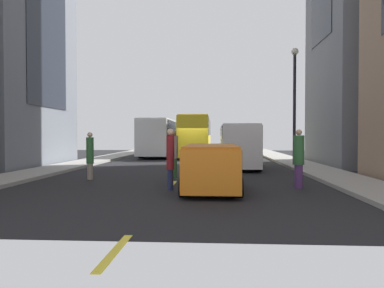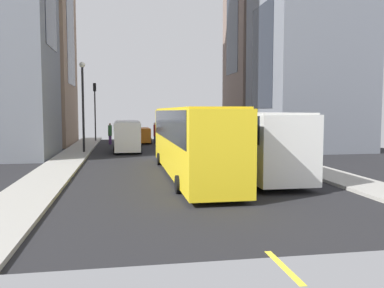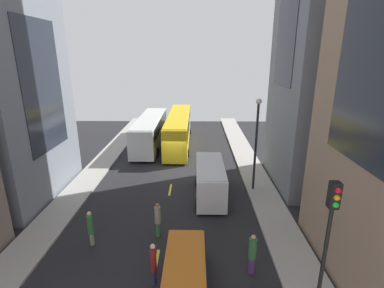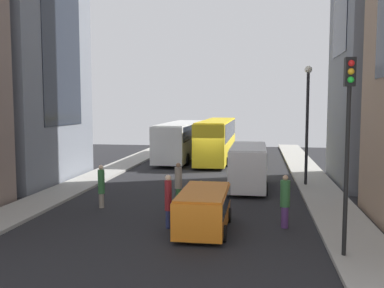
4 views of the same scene
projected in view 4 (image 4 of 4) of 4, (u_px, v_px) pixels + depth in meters
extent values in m
plane|color=black|center=(207.00, 173.00, 31.37)|extent=(40.79, 40.79, 0.00)
cube|color=#9E9B93|center=(112.00, 170.00, 32.47)|extent=(2.32, 44.00, 0.15)
cube|color=#9E9B93|center=(309.00, 175.00, 30.26)|extent=(2.32, 44.00, 0.15)
cube|color=yellow|center=(173.00, 218.00, 18.97)|extent=(0.16, 2.00, 0.01)
cube|color=yellow|center=(199.00, 184.00, 27.24)|extent=(0.16, 2.00, 0.01)
cube|color=yellow|center=(213.00, 165.00, 35.50)|extent=(0.16, 2.00, 0.01)
cube|color=yellow|center=(221.00, 154.00, 43.77)|extent=(0.16, 2.00, 0.01)
cube|color=yellow|center=(227.00, 146.00, 52.04)|extent=(0.16, 2.00, 0.01)
cube|color=slate|center=(1.00, 55.00, 27.70)|extent=(8.40, 9.50, 16.33)
cube|color=#1E232D|center=(1.00, 55.00, 27.70)|extent=(8.48, 5.22, 8.98)
cube|color=silver|center=(180.00, 140.00, 39.19)|extent=(2.55, 12.59, 3.00)
cube|color=black|center=(180.00, 131.00, 39.11)|extent=(2.60, 11.58, 1.20)
cube|color=beige|center=(180.00, 123.00, 39.04)|extent=(2.45, 12.08, 0.08)
cylinder|color=black|center=(176.00, 149.00, 43.32)|extent=(0.46, 1.00, 1.00)
cylinder|color=black|center=(199.00, 150.00, 42.97)|extent=(0.46, 1.00, 1.00)
cylinder|color=black|center=(158.00, 159.00, 35.64)|extent=(0.46, 1.00, 1.00)
cylinder|color=black|center=(186.00, 159.00, 35.29)|extent=(0.46, 1.00, 1.00)
cube|color=yellow|center=(217.00, 139.00, 39.24)|extent=(2.45, 14.59, 3.30)
cube|color=black|center=(217.00, 130.00, 39.16)|extent=(2.50, 13.42, 1.48)
cube|color=gold|center=(217.00, 120.00, 39.08)|extent=(2.35, 14.00, 0.08)
cylinder|color=black|center=(210.00, 150.00, 43.99)|extent=(0.44, 0.76, 0.76)
cylinder|color=black|center=(232.00, 150.00, 43.65)|extent=(0.44, 0.76, 0.76)
cylinder|color=black|center=(198.00, 161.00, 35.09)|extent=(0.44, 0.76, 0.76)
cylinder|color=black|center=(226.00, 162.00, 34.75)|extent=(0.44, 0.76, 0.76)
cube|color=white|center=(248.00, 166.00, 25.59)|extent=(2.05, 5.95, 2.30)
cube|color=black|center=(248.00, 154.00, 25.52)|extent=(2.09, 5.47, 0.69)
cube|color=silver|center=(248.00, 146.00, 25.48)|extent=(1.97, 5.71, 0.08)
cylinder|color=black|center=(234.00, 177.00, 27.64)|extent=(0.37, 0.72, 0.72)
cylinder|color=black|center=(264.00, 178.00, 27.36)|extent=(0.37, 0.72, 0.72)
cylinder|color=black|center=(230.00, 188.00, 24.01)|extent=(0.37, 0.72, 0.72)
cylinder|color=black|center=(264.00, 189.00, 23.73)|extent=(0.37, 0.72, 0.72)
cube|color=orange|center=(204.00, 209.00, 17.13)|extent=(1.83, 4.26, 1.37)
cube|color=black|center=(204.00, 201.00, 17.10)|extent=(1.87, 3.92, 0.58)
cube|color=#BE6115|center=(204.00, 191.00, 17.06)|extent=(1.76, 4.09, 0.08)
cylinder|color=black|center=(188.00, 214.00, 18.61)|extent=(0.33, 0.62, 0.62)
cylinder|color=black|center=(227.00, 215.00, 18.35)|extent=(0.33, 0.62, 0.62)
cylinder|color=black|center=(177.00, 231.00, 16.01)|extent=(0.33, 0.62, 0.62)
cylinder|color=black|center=(222.00, 233.00, 15.75)|extent=(0.33, 0.62, 0.62)
cylinder|color=gray|center=(102.00, 201.00, 20.93)|extent=(0.24, 0.24, 0.70)
cylinder|color=#336B38|center=(101.00, 182.00, 20.84)|extent=(0.32, 0.32, 1.16)
sphere|color=beige|center=(101.00, 167.00, 20.78)|extent=(0.23, 0.23, 0.23)
cylinder|color=#593372|center=(285.00, 217.00, 17.53)|extent=(0.30, 0.30, 0.88)
cylinder|color=#336B38|center=(285.00, 193.00, 17.44)|extent=(0.40, 0.40, 1.08)
sphere|color=tan|center=(285.00, 178.00, 17.38)|extent=(0.22, 0.22, 0.22)
cylinder|color=navy|center=(168.00, 219.00, 17.48)|extent=(0.21, 0.21, 0.74)
cylinder|color=maroon|center=(168.00, 196.00, 17.39)|extent=(0.28, 0.28, 1.22)
sphere|color=beige|center=(168.00, 178.00, 17.32)|extent=(0.24, 0.24, 0.24)
cylinder|color=#336B38|center=(178.00, 197.00, 21.20)|extent=(0.26, 0.26, 0.90)
cylinder|color=gray|center=(178.00, 178.00, 21.11)|extent=(0.35, 0.35, 1.05)
sphere|color=#8C6647|center=(178.00, 165.00, 21.05)|extent=(0.22, 0.22, 0.22)
cylinder|color=black|center=(346.00, 172.00, 13.72)|extent=(0.14, 0.14, 5.43)
cube|color=black|center=(350.00, 72.00, 13.42)|extent=(0.32, 0.32, 0.90)
sphere|color=red|center=(351.00, 63.00, 13.23)|extent=(0.20, 0.20, 0.20)
sphere|color=orange|center=(351.00, 71.00, 13.25)|extent=(0.20, 0.20, 0.20)
sphere|color=green|center=(351.00, 80.00, 13.27)|extent=(0.20, 0.20, 0.20)
cylinder|color=black|center=(307.00, 129.00, 25.93)|extent=(0.18, 0.18, 6.75)
sphere|color=silver|center=(308.00, 70.00, 25.60)|extent=(0.44, 0.44, 0.44)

